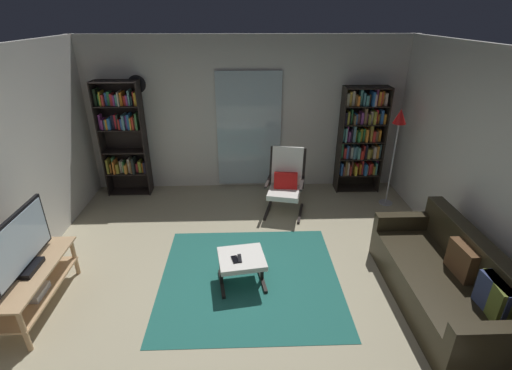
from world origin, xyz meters
The scene contains 15 objects.
ground_plane centered at (0.00, 0.00, 0.00)m, with size 7.02×7.02×0.00m, color tan.
wall_back centered at (0.00, 2.90, 1.30)m, with size 5.60×0.06×2.60m, color silver.
glass_door_panel centered at (0.05, 2.83, 1.05)m, with size 1.10×0.01×2.00m, color silver.
area_rug centered at (0.01, 0.23, 0.00)m, with size 2.12×2.03×0.01m, color #226259.
tv_stand centered at (-2.28, -0.18, 0.33)m, with size 0.47×1.23×0.50m.
television centered at (-2.28, -0.16, 0.80)m, with size 0.20×0.99×0.63m.
bookshelf_near_tv centered at (-2.05, 2.67, 1.06)m, with size 0.72×0.30×1.94m.
bookshelf_near_sofa centered at (1.96, 2.65, 0.97)m, with size 0.75×0.30×1.82m.
leather_sofa centered at (2.09, -0.27, 0.30)m, with size 0.82×1.96×0.81m.
lounge_armchair centered at (0.61, 1.91, 0.53)m, with size 0.70×0.76×1.02m.
ottoman centered at (-0.09, 0.16, 0.31)m, with size 0.59×0.55×0.38m.
tv_remote centered at (-0.11, 0.11, 0.39)m, with size 0.04×0.14×0.02m, color black.
cell_phone centered at (-0.16, 0.10, 0.38)m, with size 0.07×0.14×0.01m, color black.
floor_lamp_by_shelf centered at (2.32, 2.07, 1.29)m, with size 0.22×0.22×1.59m.
wall_clock centered at (-1.76, 2.82, 1.85)m, with size 0.29×0.03×0.29m.
Camera 1 is at (-0.04, -3.28, 2.91)m, focal length 25.74 mm.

